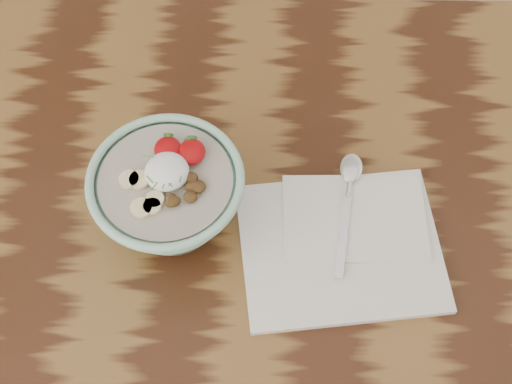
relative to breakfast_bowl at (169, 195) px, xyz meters
The scene contains 4 objects.
table 27.26cm from the breakfast_bowl, ahead, with size 160.00×90.00×75.00cm.
breakfast_bowl is the anchor object (origin of this frame).
napkin 25.37cm from the breakfast_bowl, ahead, with size 30.25×25.58×1.71cm.
spoon 26.33cm from the breakfast_bowl, 10.73° to the left, with size 5.34×20.24×1.05cm.
Camera 1 is at (-9.33, -45.42, 166.90)cm, focal length 50.00 mm.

